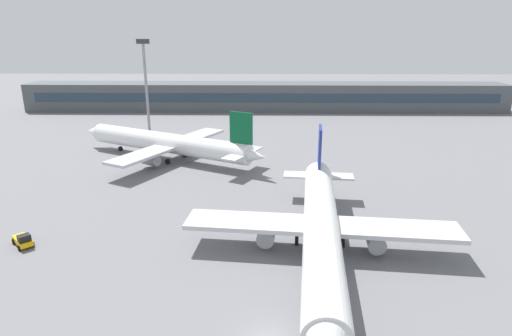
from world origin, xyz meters
TOP-DOWN VIEW (x-y plane):
  - ground_plane at (0.00, 40.00)m, footprint 400.00×400.00m
  - terminal_building at (0.00, 114.13)m, footprint 158.26×12.13m
  - airplane_near at (6.26, 14.86)m, footprint 33.36×47.64m
  - airplane_mid at (-20.81, 55.27)m, footprint 42.93×31.10m
  - baggage_tug_yellow at (-30.64, 16.68)m, footprint 3.59×3.63m
  - floodlight_tower_west at (-31.25, 81.74)m, footprint 3.20×0.80m

SIDE VIEW (x-z plane):
  - ground_plane at x=0.00m, z-range 0.00..0.00m
  - baggage_tug_yellow at x=-30.64m, z-range -0.08..1.67m
  - airplane_mid at x=-20.81m, z-range -2.25..9.28m
  - airplane_near at x=6.26m, z-range -2.30..9.47m
  - terminal_building at x=0.00m, z-range 0.00..9.00m
  - floodlight_tower_west at x=-31.25m, z-range 1.98..25.73m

